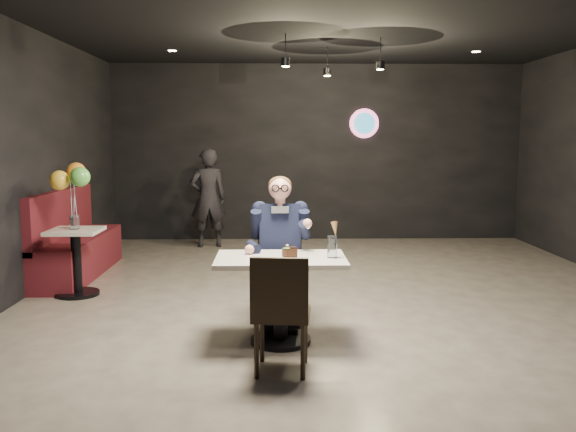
{
  "coord_description": "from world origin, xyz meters",
  "views": [
    {
      "loc": [
        -0.74,
        -6.01,
        1.75
      ],
      "look_at": [
        -0.61,
        -0.34,
        1.02
      ],
      "focal_mm": 38.0,
      "sensor_mm": 36.0,
      "label": 1
    }
  ],
  "objects_px": {
    "seated_man": "(280,249)",
    "booth_bench": "(77,233)",
    "passerby": "(208,198)",
    "main_table": "(281,300)",
    "chair_near": "(282,311)",
    "side_table": "(77,265)",
    "chair_far": "(280,276)",
    "balloon_vase": "(75,222)",
    "sundae_glass": "(332,247)"
  },
  "relations": [
    {
      "from": "chair_near",
      "to": "side_table",
      "type": "height_order",
      "value": "chair_near"
    },
    {
      "from": "chair_far",
      "to": "sundae_glass",
      "type": "distance_m",
      "value": 0.82
    },
    {
      "from": "chair_far",
      "to": "chair_near",
      "type": "bearing_deg",
      "value": -90.0
    },
    {
      "from": "seated_man",
      "to": "sundae_glass",
      "type": "height_order",
      "value": "seated_man"
    },
    {
      "from": "main_table",
      "to": "side_table",
      "type": "relative_size",
      "value": 1.61
    },
    {
      "from": "booth_bench",
      "to": "balloon_vase",
      "type": "bearing_deg",
      "value": -73.3
    },
    {
      "from": "seated_man",
      "to": "side_table",
      "type": "xyz_separation_m",
      "value": [
        -2.26,
        1.09,
        -0.38
      ]
    },
    {
      "from": "seated_man",
      "to": "sundae_glass",
      "type": "relative_size",
      "value": 7.85
    },
    {
      "from": "booth_bench",
      "to": "main_table",
      "type": "bearing_deg",
      "value": -45.88
    },
    {
      "from": "seated_man",
      "to": "balloon_vase",
      "type": "distance_m",
      "value": 2.51
    },
    {
      "from": "main_table",
      "to": "passerby",
      "type": "xyz_separation_m",
      "value": [
        -1.12,
        4.7,
        0.42
      ]
    },
    {
      "from": "sundae_glass",
      "to": "passerby",
      "type": "height_order",
      "value": "passerby"
    },
    {
      "from": "passerby",
      "to": "seated_man",
      "type": "bearing_deg",
      "value": 92.58
    },
    {
      "from": "booth_bench",
      "to": "side_table",
      "type": "xyz_separation_m",
      "value": [
        0.3,
        -1.0,
        -0.21
      ]
    },
    {
      "from": "main_table",
      "to": "side_table",
      "type": "bearing_deg",
      "value": 144.03
    },
    {
      "from": "balloon_vase",
      "to": "main_table",
      "type": "bearing_deg",
      "value": -35.97
    },
    {
      "from": "sundae_glass",
      "to": "balloon_vase",
      "type": "height_order",
      "value": "sundae_glass"
    },
    {
      "from": "chair_far",
      "to": "balloon_vase",
      "type": "xyz_separation_m",
      "value": [
        -2.26,
        1.09,
        0.37
      ]
    },
    {
      "from": "main_table",
      "to": "chair_far",
      "type": "xyz_separation_m",
      "value": [
        0.0,
        0.55,
        0.09
      ]
    },
    {
      "from": "passerby",
      "to": "main_table",
      "type": "bearing_deg",
      "value": 90.89
    },
    {
      "from": "chair_far",
      "to": "balloon_vase",
      "type": "distance_m",
      "value": 2.54
    },
    {
      "from": "main_table",
      "to": "chair_near",
      "type": "distance_m",
      "value": 0.64
    },
    {
      "from": "main_table",
      "to": "seated_man",
      "type": "relative_size",
      "value": 0.76
    },
    {
      "from": "passerby",
      "to": "sundae_glass",
      "type": "bearing_deg",
      "value": 95.66
    },
    {
      "from": "chair_far",
      "to": "sundae_glass",
      "type": "xyz_separation_m",
      "value": [
        0.43,
        -0.58,
        0.38
      ]
    },
    {
      "from": "seated_man",
      "to": "chair_far",
      "type": "bearing_deg",
      "value": 0.0
    },
    {
      "from": "chair_near",
      "to": "booth_bench",
      "type": "bearing_deg",
      "value": 133.71
    },
    {
      "from": "chair_far",
      "to": "seated_man",
      "type": "xyz_separation_m",
      "value": [
        0.0,
        0.0,
        0.26
      ]
    },
    {
      "from": "chair_far",
      "to": "chair_near",
      "type": "xyz_separation_m",
      "value": [
        0.0,
        -1.19,
        0.0
      ]
    },
    {
      "from": "chair_near",
      "to": "balloon_vase",
      "type": "relative_size",
      "value": 5.8
    },
    {
      "from": "chair_near",
      "to": "booth_bench",
      "type": "height_order",
      "value": "booth_bench"
    },
    {
      "from": "side_table",
      "to": "booth_bench",
      "type": "bearing_deg",
      "value": 106.7
    },
    {
      "from": "sundae_glass",
      "to": "balloon_vase",
      "type": "relative_size",
      "value": 1.16
    },
    {
      "from": "main_table",
      "to": "chair_near",
      "type": "bearing_deg",
      "value": -90.0
    },
    {
      "from": "sundae_glass",
      "to": "passerby",
      "type": "distance_m",
      "value": 4.98
    },
    {
      "from": "sundae_glass",
      "to": "balloon_vase",
      "type": "bearing_deg",
      "value": 148.15
    },
    {
      "from": "chair_near",
      "to": "sundae_glass",
      "type": "bearing_deg",
      "value": 60.06
    },
    {
      "from": "chair_far",
      "to": "chair_near",
      "type": "height_order",
      "value": "same"
    },
    {
      "from": "chair_far",
      "to": "chair_near",
      "type": "distance_m",
      "value": 1.19
    },
    {
      "from": "main_table",
      "to": "seated_man",
      "type": "height_order",
      "value": "seated_man"
    },
    {
      "from": "booth_bench",
      "to": "side_table",
      "type": "height_order",
      "value": "booth_bench"
    },
    {
      "from": "booth_bench",
      "to": "balloon_vase",
      "type": "distance_m",
      "value": 1.08
    },
    {
      "from": "chair_far",
      "to": "seated_man",
      "type": "height_order",
      "value": "seated_man"
    },
    {
      "from": "seated_man",
      "to": "booth_bench",
      "type": "height_order",
      "value": "seated_man"
    },
    {
      "from": "chair_far",
      "to": "booth_bench",
      "type": "height_order",
      "value": "booth_bench"
    },
    {
      "from": "main_table",
      "to": "seated_man",
      "type": "bearing_deg",
      "value": 90.0
    },
    {
      "from": "chair_far",
      "to": "chair_near",
      "type": "relative_size",
      "value": 1.0
    },
    {
      "from": "passerby",
      "to": "balloon_vase",
      "type": "bearing_deg",
      "value": 57.02
    },
    {
      "from": "seated_man",
      "to": "passerby",
      "type": "bearing_deg",
      "value": 105.06
    },
    {
      "from": "chair_near",
      "to": "seated_man",
      "type": "distance_m",
      "value": 1.22
    }
  ]
}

